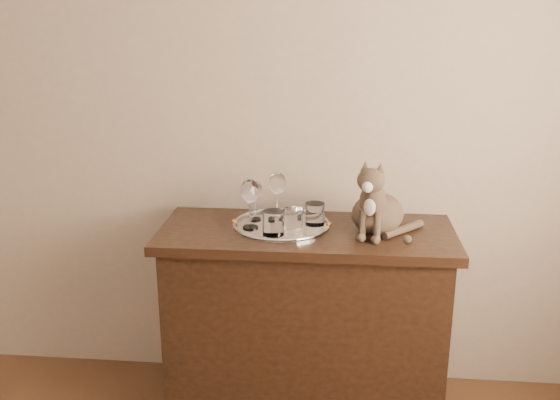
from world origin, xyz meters
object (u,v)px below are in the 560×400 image
(sideboard, at_px, (305,324))
(tray, at_px, (281,226))
(wine_glass_b, at_px, (277,195))
(tumbler_b, at_px, (273,223))
(wine_glass_a, at_px, (255,200))
(wine_glass_c, at_px, (250,204))
(tumbler_a, at_px, (293,219))
(tumbler_c, at_px, (315,214))
(cat, at_px, (379,195))

(sideboard, height_order, tray, tray)
(sideboard, bearing_deg, wine_glass_b, 137.56)
(tumbler_b, bearing_deg, wine_glass_a, 119.44)
(tray, relative_size, wine_glass_b, 2.02)
(wine_glass_c, xyz_separation_m, tumbler_b, (0.10, -0.07, -0.05))
(tumbler_a, bearing_deg, tray, 134.59)
(sideboard, distance_m, wine_glass_a, 0.57)
(wine_glass_c, bearing_deg, tumbler_a, -3.08)
(sideboard, bearing_deg, wine_glass_a, 159.45)
(wine_glass_a, distance_m, tumbler_a, 0.21)
(wine_glass_a, distance_m, tumbler_c, 0.26)
(sideboard, xyz_separation_m, wine_glass_a, (-0.22, 0.08, 0.52))
(sideboard, height_order, wine_glass_b, wine_glass_b)
(sideboard, distance_m, wine_glass_c, 0.58)
(wine_glass_c, bearing_deg, wine_glass_a, 87.39)
(tumbler_c, distance_m, cat, 0.28)
(sideboard, xyz_separation_m, tray, (-0.10, 0.02, 0.43))
(tray, distance_m, cat, 0.42)
(wine_glass_c, height_order, tumbler_a, wine_glass_c)
(wine_glass_a, xyz_separation_m, cat, (0.51, -0.08, 0.06))
(tray, relative_size, wine_glass_a, 2.35)
(wine_glass_b, bearing_deg, sideboard, -42.44)
(sideboard, height_order, tumbler_c, tumbler_c)
(tray, bearing_deg, sideboard, -12.54)
(wine_glass_c, relative_size, cat, 0.65)
(tray, bearing_deg, tumbler_b, -101.02)
(tumbler_a, bearing_deg, wine_glass_b, 117.50)
(wine_glass_c, height_order, cat, cat)
(tray, distance_m, wine_glass_a, 0.16)
(sideboard, height_order, tumbler_a, tumbler_a)
(wine_glass_a, bearing_deg, tumbler_a, -33.48)
(wine_glass_b, relative_size, tumbler_c, 2.19)
(tray, distance_m, tumbler_c, 0.15)
(tumbler_b, bearing_deg, cat, 12.13)
(cat, bearing_deg, wine_glass_c, -159.03)
(tumbler_a, distance_m, cat, 0.35)
(sideboard, xyz_separation_m, wine_glass_c, (-0.23, -0.02, 0.53))
(wine_glass_a, relative_size, tumbler_b, 1.76)
(wine_glass_a, xyz_separation_m, tumbler_b, (0.10, -0.17, -0.04))
(tray, relative_size, tumbler_b, 4.14)
(sideboard, relative_size, tumbler_a, 13.33)
(tumbler_a, relative_size, tumbler_b, 0.93)
(wine_glass_b, distance_m, wine_glass_c, 0.17)
(wine_glass_a, distance_m, wine_glass_b, 0.10)
(sideboard, distance_m, tumbler_b, 0.51)
(tumbler_c, bearing_deg, sideboard, -122.48)
(wine_glass_c, height_order, tumbler_c, wine_glass_c)
(cat, bearing_deg, tumbler_a, -156.36)
(wine_glass_c, xyz_separation_m, tumbler_a, (0.17, -0.01, -0.06))
(sideboard, bearing_deg, tumbler_b, -145.38)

